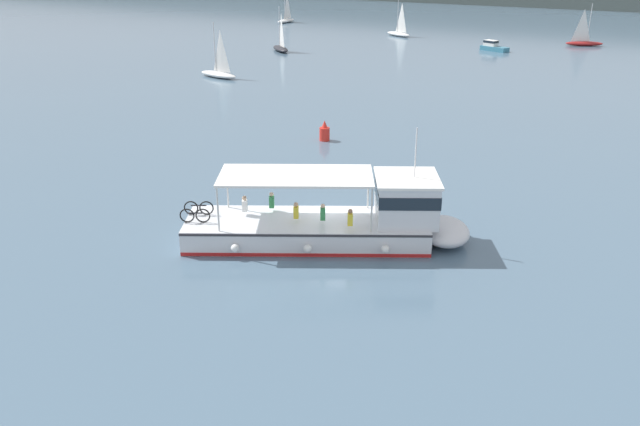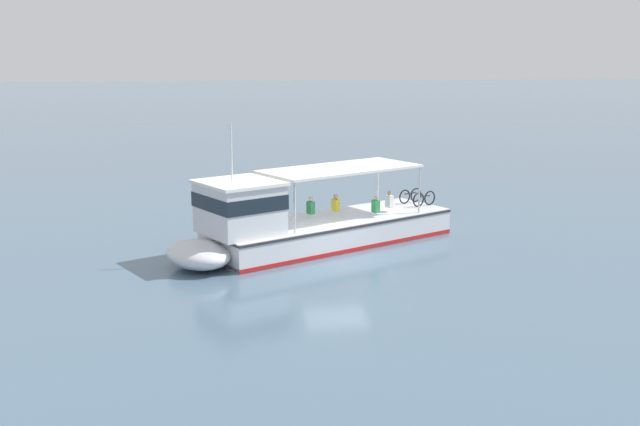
# 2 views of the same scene
# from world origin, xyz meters

# --- Properties ---
(ground_plane) EXTENTS (400.00, 400.00, 0.00)m
(ground_plane) POSITION_xyz_m (0.00, 0.00, 0.00)
(ground_plane) COLOR slate
(ferry_main) EXTENTS (12.60, 8.90, 5.32)m
(ferry_main) POSITION_xyz_m (1.28, -1.31, 1.02)
(ferry_main) COLOR silver
(ferry_main) RESTS_ON ground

